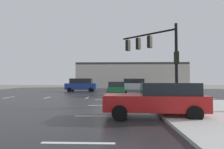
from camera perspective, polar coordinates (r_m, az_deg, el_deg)
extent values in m
plane|color=slate|center=(19.34, -1.30, -6.89)|extent=(120.00, 120.00, 0.00)
cube|color=#232326|center=(19.34, -1.30, -6.86)|extent=(44.00, 44.00, 0.02)
cube|color=white|center=(15.80, 16.40, -7.33)|extent=(4.00, 1.60, 0.06)
cube|color=silver|center=(5.60, -9.94, -19.21)|extent=(2.00, 0.15, 0.01)
cube|color=silver|center=(9.44, -4.82, -12.05)|extent=(2.00, 0.15, 0.01)
cube|color=silver|center=(13.38, -2.78, -9.04)|extent=(2.00, 0.15, 0.01)
cube|color=silver|center=(17.35, -1.68, -7.39)|extent=(2.00, 0.15, 0.01)
cube|color=silver|center=(21.32, -1.00, -6.36)|extent=(2.00, 0.15, 0.01)
cube|color=silver|center=(25.31, -0.53, -5.65)|extent=(2.00, 0.15, 0.01)
cube|color=silver|center=(29.30, -0.19, -5.14)|extent=(2.00, 0.15, 0.01)
cube|color=silver|center=(33.29, 0.07, -4.74)|extent=(2.00, 0.15, 0.01)
cube|color=silver|center=(37.28, 0.27, -4.44)|extent=(2.00, 0.15, 0.01)
cube|color=silver|center=(22.26, -28.11, -5.95)|extent=(0.15, 2.00, 0.01)
cube|color=silver|center=(20.56, -18.35, -6.43)|extent=(0.15, 2.00, 0.01)
cube|color=silver|center=(19.55, -7.21, -6.76)|extent=(0.15, 2.00, 0.01)
cube|color=silver|center=(19.32, 4.67, -6.82)|extent=(0.15, 2.00, 0.01)
cube|color=silver|center=(19.92, 16.32, -6.60)|extent=(0.15, 2.00, 0.01)
cube|color=silver|center=(21.26, 26.88, -6.17)|extent=(0.15, 2.00, 0.01)
cube|color=silver|center=(15.51, 10.98, -8.02)|extent=(0.45, 7.00, 0.01)
cylinder|color=black|center=(14.63, 18.40, 3.27)|extent=(0.22, 0.22, 5.68)
cylinder|color=black|center=(16.22, 10.23, 11.45)|extent=(3.78, 3.38, 0.14)
cube|color=black|center=(15.95, 11.00, 9.38)|extent=(0.45, 0.46, 0.95)
sphere|color=red|center=(16.10, 10.50, 10.32)|extent=(0.20, 0.20, 0.20)
cube|color=black|center=(16.57, 7.72, 8.95)|extent=(0.45, 0.46, 0.95)
sphere|color=red|center=(16.71, 7.27, 9.84)|extent=(0.20, 0.20, 0.20)
cube|color=black|center=(17.23, 4.70, 8.52)|extent=(0.45, 0.46, 0.95)
sphere|color=red|center=(17.38, 4.28, 9.38)|extent=(0.20, 0.20, 0.20)
cube|color=black|center=(14.67, 18.38, 4.67)|extent=(0.28, 0.36, 0.90)
cube|color=beige|center=(48.31, 5.59, -0.64)|extent=(25.96, 8.00, 5.45)
cube|color=#3F3D3A|center=(48.46, 5.57, 2.88)|extent=(25.96, 8.00, 0.50)
cube|color=#195933|center=(21.98, 1.63, -4.46)|extent=(2.10, 4.61, 0.70)
cube|color=black|center=(21.29, 1.50, -2.86)|extent=(1.82, 2.58, 0.55)
cylinder|color=black|center=(23.60, -0.28, -5.13)|extent=(0.26, 0.67, 0.66)
cylinder|color=black|center=(23.48, 4.11, -5.14)|extent=(0.26, 0.67, 0.66)
cylinder|color=black|center=(20.57, -1.19, -5.61)|extent=(0.26, 0.67, 0.66)
cylinder|color=black|center=(20.43, 3.85, -5.64)|extent=(0.26, 0.67, 0.66)
sphere|color=white|center=(24.22, 0.65, -4.22)|extent=(0.18, 0.18, 0.18)
sphere|color=white|center=(24.14, 3.38, -4.22)|extent=(0.18, 0.18, 0.18)
cube|color=navy|center=(30.73, -8.98, -3.46)|extent=(4.84, 2.05, 0.95)
cube|color=black|center=(30.71, -8.97, -1.88)|extent=(3.40, 1.86, 0.75)
cylinder|color=black|center=(30.19, -12.41, -4.38)|extent=(0.66, 0.23, 0.66)
cylinder|color=black|center=(32.07, -11.48, -4.23)|extent=(0.66, 0.23, 0.66)
cylinder|color=black|center=(29.48, -6.27, -4.47)|extent=(0.66, 0.23, 0.66)
cylinder|color=black|center=(31.40, -5.69, -4.31)|extent=(0.66, 0.23, 0.66)
sphere|color=white|center=(30.71, -13.53, -3.44)|extent=(0.18, 0.18, 0.18)
sphere|color=white|center=(31.90, -12.88, -3.38)|extent=(0.18, 0.18, 0.18)
cube|color=#B7BABF|center=(32.79, 6.46, -3.37)|extent=(4.90, 2.20, 0.95)
cube|color=black|center=(32.78, 6.45, -1.89)|extent=(3.45, 1.97, 0.75)
cylinder|color=black|center=(33.86, 9.19, -4.12)|extent=(0.67, 0.25, 0.66)
cylinder|color=black|center=(31.92, 9.45, -4.25)|extent=(0.67, 0.25, 0.66)
cylinder|color=black|center=(33.78, 3.64, -4.14)|extent=(0.67, 0.25, 0.66)
cylinder|color=black|center=(31.83, 3.56, -4.28)|extent=(0.67, 0.25, 0.66)
sphere|color=white|center=(33.56, 10.45, -3.32)|extent=(0.18, 0.18, 0.18)
sphere|color=white|center=(32.32, 10.66, -3.38)|extent=(0.18, 0.18, 0.18)
cube|color=#B21919|center=(9.20, 12.12, -8.03)|extent=(4.58, 2.02, 0.70)
cube|color=black|center=(9.27, 16.25, -4.08)|extent=(2.55, 1.78, 0.55)
cylinder|color=black|center=(8.29, 2.21, -11.19)|extent=(0.67, 0.25, 0.66)
cylinder|color=black|center=(10.07, 2.67, -9.53)|extent=(0.67, 0.25, 0.66)
cylinder|color=black|center=(8.71, 23.13, -10.59)|extent=(0.67, 0.25, 0.66)
cylinder|color=black|center=(10.42, 19.97, -9.17)|extent=(0.67, 0.25, 0.66)
sphere|color=white|center=(8.62, -2.20, -8.49)|extent=(0.18, 0.18, 0.18)
sphere|color=white|center=(9.76, -1.37, -7.71)|extent=(0.18, 0.18, 0.18)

